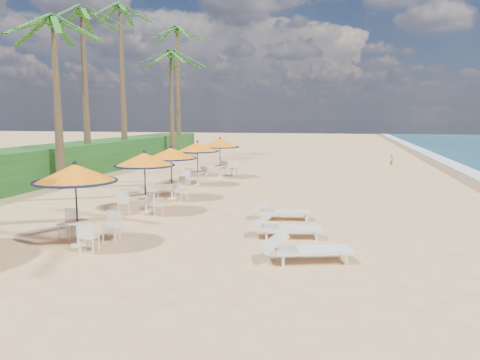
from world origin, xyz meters
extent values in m
plane|color=tan|center=(0.00, 0.00, 0.00)|extent=(160.00, 160.00, 0.00)
cube|color=#194716|center=(-13.50, 11.00, 0.90)|extent=(3.00, 40.00, 1.80)
cylinder|color=black|center=(-5.08, -0.39, 1.08)|extent=(0.05, 0.05, 2.17)
cone|color=orange|center=(-5.08, -0.39, 1.93)|extent=(2.17, 2.17, 0.47)
torus|color=black|center=(-5.08, -0.39, 1.72)|extent=(2.17, 2.17, 0.07)
sphere|color=black|center=(-5.08, -0.39, 2.21)|extent=(0.11, 0.11, 0.11)
cylinder|color=white|center=(-5.08, -0.39, 0.64)|extent=(0.66, 0.66, 0.04)
cylinder|color=white|center=(-5.08, -0.39, 0.33)|extent=(0.08, 0.08, 0.66)
cylinder|color=black|center=(-5.08, 3.96, 1.06)|extent=(0.05, 0.05, 2.13)
cone|color=orange|center=(-5.08, 3.96, 1.89)|extent=(2.13, 2.13, 0.46)
torus|color=black|center=(-5.08, 3.96, 1.68)|extent=(2.13, 2.13, 0.06)
sphere|color=black|center=(-5.08, 3.96, 2.16)|extent=(0.11, 0.11, 0.11)
cylinder|color=white|center=(-5.08, 3.96, 0.63)|extent=(0.65, 0.65, 0.04)
cylinder|color=white|center=(-5.08, 3.96, 0.32)|extent=(0.07, 0.07, 0.65)
cylinder|color=black|center=(-5.16, 6.81, 1.06)|extent=(0.05, 0.05, 2.11)
cone|color=orange|center=(-5.16, 6.81, 1.88)|extent=(2.11, 2.11, 0.46)
torus|color=black|center=(-5.16, 6.81, 1.67)|extent=(2.11, 2.11, 0.06)
sphere|color=black|center=(-5.16, 6.81, 2.15)|extent=(0.11, 0.11, 0.11)
cylinder|color=white|center=(-5.16, 6.81, 0.62)|extent=(0.64, 0.64, 0.04)
cylinder|color=white|center=(-5.16, 6.81, 0.32)|extent=(0.07, 0.07, 0.64)
cylinder|color=black|center=(-5.27, 10.70, 1.06)|extent=(0.05, 0.05, 2.12)
cone|color=orange|center=(-5.27, 10.70, 1.89)|extent=(2.12, 2.12, 0.46)
torus|color=black|center=(-5.27, 10.70, 1.68)|extent=(2.12, 2.12, 0.06)
sphere|color=black|center=(-5.27, 10.70, 2.16)|extent=(0.11, 0.11, 0.11)
cylinder|color=white|center=(-5.27, 10.70, 0.63)|extent=(0.64, 0.64, 0.04)
cylinder|color=white|center=(-5.27, 10.70, 0.32)|extent=(0.07, 0.07, 0.64)
cylinder|color=black|center=(-4.94, 13.78, 1.07)|extent=(0.05, 0.05, 2.14)
cone|color=orange|center=(-4.94, 13.78, 1.91)|extent=(2.14, 2.14, 0.47)
torus|color=black|center=(-4.94, 13.78, 1.70)|extent=(2.15, 2.15, 0.07)
sphere|color=black|center=(-4.94, 13.78, 2.18)|extent=(0.11, 0.11, 0.11)
cylinder|color=white|center=(-4.94, 13.78, 0.63)|extent=(0.65, 0.65, 0.04)
cylinder|color=white|center=(-4.94, 13.78, 0.33)|extent=(0.07, 0.07, 0.65)
cube|color=white|center=(1.06, -0.51, 0.29)|extent=(1.90, 1.16, 0.07)
cube|color=white|center=(0.21, -0.78, 0.53)|extent=(0.76, 0.80, 0.44)
cube|color=white|center=(1.06, -0.51, 0.13)|extent=(0.06, 0.06, 0.25)
cube|color=white|center=(0.33, 1.58, 0.28)|extent=(1.76, 0.90, 0.07)
cube|color=white|center=(-0.49, 1.43, 0.49)|extent=(0.66, 0.70, 0.42)
cube|color=white|center=(0.33, 1.58, 0.12)|extent=(0.06, 0.06, 0.24)
cube|color=white|center=(-0.10, 3.83, 0.27)|extent=(1.70, 0.86, 0.07)
cube|color=white|center=(-0.91, 3.69, 0.48)|extent=(0.64, 0.68, 0.40)
cube|color=white|center=(-0.10, 3.83, 0.11)|extent=(0.06, 0.06, 0.23)
cone|color=brown|center=(-11.20, 8.25, 3.77)|extent=(0.44, 0.44, 7.54)
sphere|color=#1E5D1A|center=(-11.20, 8.25, 7.54)|extent=(0.56, 0.56, 0.56)
cone|color=brown|center=(-12.74, 13.32, 4.55)|extent=(0.44, 0.44, 9.11)
sphere|color=#1E5D1A|center=(-12.74, 13.32, 9.11)|extent=(0.56, 0.56, 0.56)
cone|color=brown|center=(-12.76, 18.09, 5.18)|extent=(0.44, 0.44, 10.35)
sphere|color=#1E5D1A|center=(-12.76, 18.09, 10.35)|extent=(0.56, 0.56, 0.56)
cone|color=brown|center=(-11.21, 23.11, 3.98)|extent=(0.44, 0.44, 7.97)
sphere|color=#1E5D1A|center=(-11.21, 23.11, 7.97)|extent=(0.56, 0.56, 0.56)
cone|color=brown|center=(-12.11, 27.03, 5.22)|extent=(0.44, 0.44, 10.45)
sphere|color=#1E5D1A|center=(-12.11, 27.03, 10.45)|extent=(0.56, 0.56, 0.56)
imported|color=#98694D|center=(5.02, 22.23, 0.42)|extent=(0.31, 0.36, 0.85)
camera|label=1|loc=(1.67, -11.21, 3.40)|focal=35.00mm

